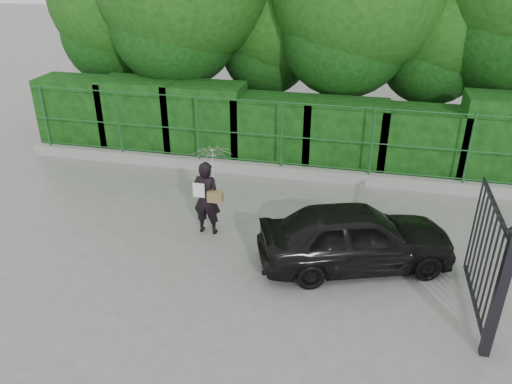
# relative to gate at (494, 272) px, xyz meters

# --- Properties ---
(ground) EXTENTS (80.00, 80.00, 0.00)m
(ground) POSITION_rel_gate_xyz_m (-4.60, 0.72, -1.19)
(ground) COLOR gray
(kerb) EXTENTS (14.00, 0.25, 0.30)m
(kerb) POSITION_rel_gate_xyz_m (-4.60, 5.22, -1.04)
(kerb) COLOR #9E9E99
(kerb) RESTS_ON ground
(fence) EXTENTS (14.13, 0.06, 1.80)m
(fence) POSITION_rel_gate_xyz_m (-4.38, 5.22, 0.01)
(fence) COLOR #1D5624
(fence) RESTS_ON kerb
(hedge) EXTENTS (14.20, 1.20, 2.29)m
(hedge) POSITION_rel_gate_xyz_m (-4.64, 6.22, -0.16)
(hedge) COLOR black
(hedge) RESTS_ON ground
(gate) EXTENTS (0.22, 2.33, 2.36)m
(gate) POSITION_rel_gate_xyz_m (0.00, 0.00, 0.00)
(gate) COLOR black
(gate) RESTS_ON ground
(woman) EXTENTS (0.88, 0.86, 1.96)m
(woman) POSITION_rel_gate_xyz_m (-5.15, 2.08, 0.07)
(woman) COLOR black
(woman) RESTS_ON ground
(car) EXTENTS (4.01, 2.65, 1.27)m
(car) POSITION_rel_gate_xyz_m (-2.08, 1.51, -0.55)
(car) COLOR black
(car) RESTS_ON ground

